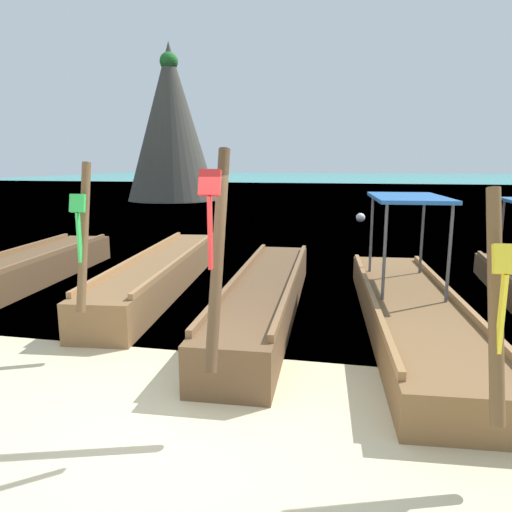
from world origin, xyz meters
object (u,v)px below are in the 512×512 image
at_px(longtail_boat_yellow_ribbon, 411,309).
at_px(longtail_boat_red_ribbon, 266,296).
at_px(longtail_boat_green_ribbon, 162,273).
at_px(mooring_buoy_near, 360,218).
at_px(karst_rock, 170,126).
at_px(longtail_boat_pink_ribbon, 14,274).

bearing_deg(longtail_boat_yellow_ribbon, longtail_boat_red_ribbon, 175.01).
bearing_deg(longtail_boat_red_ribbon, longtail_boat_green_ribbon, 151.36).
xyz_separation_m(longtail_boat_green_ribbon, mooring_buoy_near, (4.19, 12.64, -0.13)).
distance_m(karst_rock, mooring_buoy_near, 17.73).
bearing_deg(karst_rock, longtail_boat_pink_ribbon, -76.08).
height_order(longtail_boat_green_ribbon, longtail_boat_red_ribbon, longtail_boat_red_ribbon).
height_order(longtail_boat_pink_ribbon, karst_rock, karst_rock).
xyz_separation_m(longtail_boat_pink_ribbon, mooring_buoy_near, (7.22, 13.34, -0.11)).
distance_m(longtail_boat_yellow_ribbon, mooring_buoy_near, 14.22).
xyz_separation_m(longtail_boat_red_ribbon, karst_rock, (-11.47, 24.75, 4.85)).
distance_m(longtail_boat_pink_ribbon, longtail_boat_green_ribbon, 3.10).
relative_size(longtail_boat_pink_ribbon, mooring_buoy_near, 17.92).
distance_m(longtail_boat_red_ribbon, karst_rock, 27.70).
bearing_deg(longtail_boat_pink_ribbon, longtail_boat_yellow_ribbon, -6.20).
bearing_deg(karst_rock, longtail_boat_red_ribbon, -65.13).
bearing_deg(longtail_boat_green_ribbon, longtail_boat_red_ribbon, -28.64).
height_order(longtail_boat_pink_ribbon, longtail_boat_green_ribbon, longtail_boat_green_ribbon).
xyz_separation_m(longtail_boat_green_ribbon, longtail_boat_red_ribbon, (2.47, -1.35, 0.00)).
xyz_separation_m(longtail_boat_green_ribbon, longtail_boat_yellow_ribbon, (4.88, -1.56, -0.01)).
bearing_deg(mooring_buoy_near, longtail_boat_yellow_ribbon, -87.23).
bearing_deg(longtail_boat_yellow_ribbon, mooring_buoy_near, 92.77).
xyz_separation_m(longtail_boat_red_ribbon, mooring_buoy_near, (1.72, 13.99, -0.13)).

